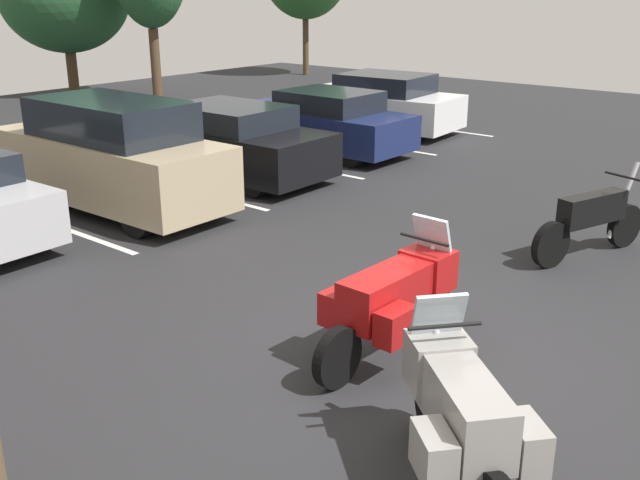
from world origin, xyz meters
The scene contains 8 objects.
ground centered at (0.00, 0.00, -0.05)m, with size 44.00×44.00×0.10m, color #262628.
motorcycle_touring centered at (-0.12, 0.23, 0.67)m, with size 2.30×0.98×1.41m.
motorcycle_second centered at (4.22, -0.30, 0.57)m, with size 2.21×0.91×1.32m.
motorcycle_third centered at (-1.64, -1.41, 0.67)m, with size 1.48×1.68×1.43m.
car_tan centered at (1.26, 7.15, 0.95)m, with size 1.81×4.84×1.95m.
car_black centered at (4.14, 7.33, 0.73)m, with size 2.00×4.80×1.49m.
car_navy centered at (7.19, 7.23, 0.72)m, with size 1.83×4.53×1.47m.
car_white centered at (10.21, 7.69, 0.75)m, with size 2.27×4.52×1.54m.
Camera 1 is at (-6.15, -3.71, 3.82)m, focal length 41.20 mm.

